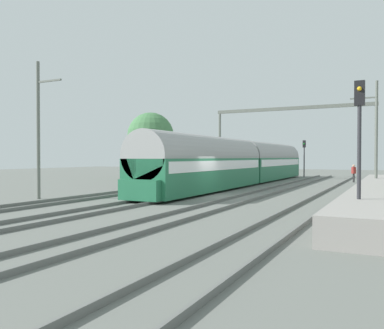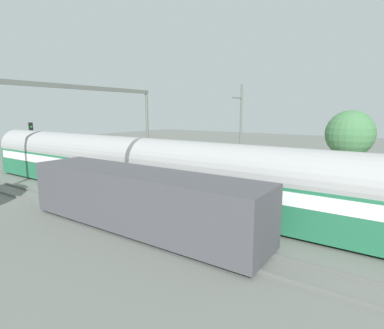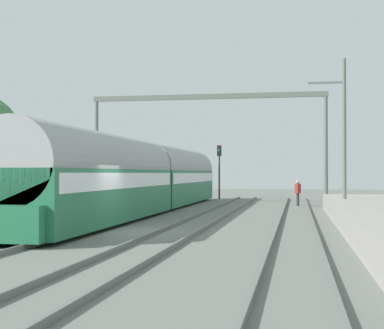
{
  "view_description": "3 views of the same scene",
  "coord_description": "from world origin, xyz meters",
  "px_view_note": "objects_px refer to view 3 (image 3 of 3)",
  "views": [
    {
      "loc": [
        9.79,
        -22.77,
        2.44
      ],
      "look_at": [
        -2.09,
        0.69,
        1.96
      ],
      "focal_mm": 37.23,
      "sensor_mm": 36.0,
      "label": 1
    },
    {
      "loc": [
        -16.7,
        -2.95,
        5.69
      ],
      "look_at": [
        1.54,
        9.54,
        1.85
      ],
      "focal_mm": 28.84,
      "sensor_mm": 36.0,
      "label": 2
    },
    {
      "loc": [
        6.34,
        -21.34,
        2.19
      ],
      "look_at": [
        -1.05,
        19.79,
        2.82
      ],
      "focal_mm": 54.94,
      "sensor_mm": 36.0,
      "label": 3
    }
  ],
  "objects_px": {
    "freight_car": "(50,187)",
    "passenger_train": "(146,177)",
    "person_crossing": "(298,191)",
    "catenary_gantry": "(207,121)",
    "railway_signal_far": "(219,164)"
  },
  "relations": [
    {
      "from": "freight_car",
      "to": "passenger_train",
      "type": "bearing_deg",
      "value": 41.23
    },
    {
      "from": "passenger_train",
      "to": "person_crossing",
      "type": "relative_size",
      "value": 18.99
    },
    {
      "from": "person_crossing",
      "to": "passenger_train",
      "type": "bearing_deg",
      "value": -15.5
    },
    {
      "from": "freight_car",
      "to": "person_crossing",
      "type": "relative_size",
      "value": 7.51
    },
    {
      "from": "freight_car",
      "to": "catenary_gantry",
      "type": "distance_m",
      "value": 14.93
    },
    {
      "from": "passenger_train",
      "to": "catenary_gantry",
      "type": "height_order",
      "value": "catenary_gantry"
    },
    {
      "from": "railway_signal_far",
      "to": "catenary_gantry",
      "type": "height_order",
      "value": "catenary_gantry"
    },
    {
      "from": "catenary_gantry",
      "to": "freight_car",
      "type": "bearing_deg",
      "value": -116.15
    },
    {
      "from": "person_crossing",
      "to": "railway_signal_far",
      "type": "xyz_separation_m",
      "value": [
        -6.55,
        9.3,
        1.92
      ]
    },
    {
      "from": "freight_car",
      "to": "catenary_gantry",
      "type": "xyz_separation_m",
      "value": [
        6.28,
        12.79,
        4.46
      ]
    },
    {
      "from": "person_crossing",
      "to": "railway_signal_far",
      "type": "height_order",
      "value": "railway_signal_far"
    },
    {
      "from": "passenger_train",
      "to": "railway_signal_far",
      "type": "distance_m",
      "value": 17.22
    },
    {
      "from": "freight_car",
      "to": "railway_signal_far",
      "type": "bearing_deg",
      "value": 73.61
    },
    {
      "from": "freight_car",
      "to": "catenary_gantry",
      "type": "height_order",
      "value": "catenary_gantry"
    },
    {
      "from": "passenger_train",
      "to": "catenary_gantry",
      "type": "relative_size",
      "value": 1.94
    }
  ]
}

